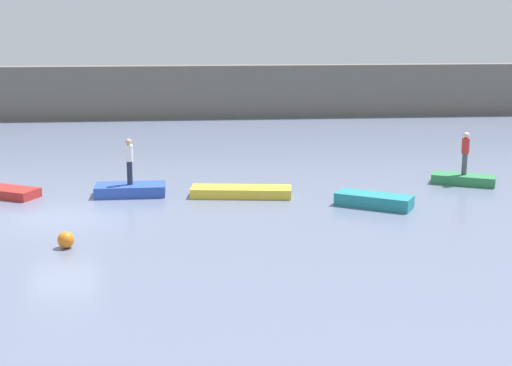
# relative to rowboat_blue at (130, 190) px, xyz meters

# --- Properties ---
(ground_plane) EXTENTS (120.00, 120.00, 0.00)m
(ground_plane) POSITION_rel_rowboat_blue_xyz_m (-2.21, -3.20, -0.22)
(ground_plane) COLOR slate
(embankment_wall) EXTENTS (80.00, 1.20, 3.59)m
(embankment_wall) POSITION_rel_rowboat_blue_xyz_m (-2.21, 22.03, 1.57)
(embankment_wall) COLOR #666056
(embankment_wall) RESTS_ON ground_plane
(rowboat_blue) EXTENTS (2.78, 1.30, 0.45)m
(rowboat_blue) POSITION_rel_rowboat_blue_xyz_m (0.00, 0.00, 0.00)
(rowboat_blue) COLOR #2B4CAD
(rowboat_blue) RESTS_ON ground_plane
(rowboat_yellow) EXTENTS (4.07, 1.59, 0.38)m
(rowboat_yellow) POSITION_rel_rowboat_blue_xyz_m (4.40, -0.58, -0.03)
(rowboat_yellow) COLOR gold
(rowboat_yellow) RESTS_ON ground_plane
(rowboat_teal) EXTENTS (2.96, 2.33, 0.48)m
(rowboat_teal) POSITION_rel_rowboat_blue_xyz_m (9.27, -2.58, 0.02)
(rowboat_teal) COLOR teal
(rowboat_teal) RESTS_ON ground_plane
(rowboat_green) EXTENTS (2.79, 2.02, 0.41)m
(rowboat_green) POSITION_rel_rowboat_blue_xyz_m (13.98, 0.77, -0.02)
(rowboat_green) COLOR #2D7F47
(rowboat_green) RESTS_ON ground_plane
(person_white_shirt) EXTENTS (0.32, 0.32, 1.85)m
(person_white_shirt) POSITION_rel_rowboat_blue_xyz_m (0.00, -0.00, 1.27)
(person_white_shirt) COLOR #232838
(person_white_shirt) RESTS_ON rowboat_blue
(person_red_shirt) EXTENTS (0.32, 0.32, 1.83)m
(person_red_shirt) POSITION_rel_rowboat_blue_xyz_m (13.98, 0.77, 1.21)
(person_red_shirt) COLOR #4C4C56
(person_red_shirt) RESTS_ON rowboat_green
(mooring_buoy) EXTENTS (0.52, 0.52, 0.52)m
(mooring_buoy) POSITION_rel_rowboat_blue_xyz_m (-1.47, -6.65, 0.04)
(mooring_buoy) COLOR orange
(mooring_buoy) RESTS_ON ground_plane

